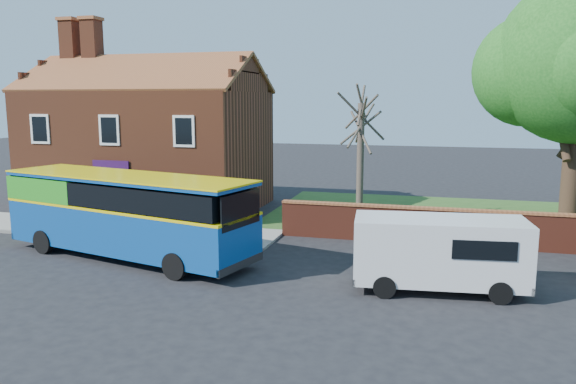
% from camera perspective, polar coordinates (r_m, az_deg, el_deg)
% --- Properties ---
extents(ground, '(120.00, 120.00, 0.00)m').
position_cam_1_polar(ground, '(19.97, -11.65, -8.51)').
color(ground, black).
rests_on(ground, ground).
extents(pavement, '(18.00, 3.50, 0.12)m').
position_cam_1_polar(pavement, '(28.23, -19.15, -3.46)').
color(pavement, gray).
rests_on(pavement, ground).
extents(kerb, '(18.00, 0.15, 0.14)m').
position_cam_1_polar(kerb, '(26.84, -21.24, -4.20)').
color(kerb, slate).
rests_on(kerb, ground).
extents(grass_strip, '(26.00, 12.00, 0.04)m').
position_cam_1_polar(grass_strip, '(30.82, 22.86, -2.71)').
color(grass_strip, '#426B28').
rests_on(grass_strip, ground).
extents(shop_building, '(12.30, 8.13, 10.50)m').
position_cam_1_polar(shop_building, '(32.59, -13.81, 4.40)').
color(shop_building, brown).
rests_on(shop_building, ground).
extents(boundary_wall, '(22.00, 0.38, 1.60)m').
position_cam_1_polar(boundary_wall, '(24.85, 24.76, -3.72)').
color(boundary_wall, maroon).
rests_on(boundary_wall, ground).
extents(bus, '(10.97, 5.23, 3.24)m').
position_cam_1_polar(bus, '(22.67, -16.63, -1.79)').
color(bus, navy).
rests_on(bus, ground).
extents(van_near, '(5.55, 2.71, 2.35)m').
position_cam_1_polar(van_near, '(18.59, 15.17, -5.76)').
color(van_near, silver).
rests_on(van_near, ground).
extents(bare_tree, '(2.42, 2.88, 6.46)m').
position_cam_1_polar(bare_tree, '(27.42, 7.36, 3.51)').
color(bare_tree, '#4C4238').
rests_on(bare_tree, ground).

